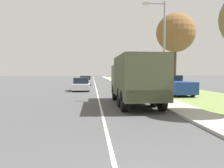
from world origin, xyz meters
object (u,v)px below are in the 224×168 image
object	(u,v)px
car_second_ahead	(85,81)
pickup_truck	(174,85)
military_truck	(135,78)
car_nearest_ahead	(81,85)
lamp_post	(162,42)

from	to	relation	value
car_second_ahead	pickup_truck	bearing A→B (deg)	-60.92
military_truck	car_nearest_ahead	distance (m)	12.01
car_nearest_ahead	car_second_ahead	world-z (taller)	car_second_ahead
car_second_ahead	lamp_post	distance (m)	21.21
military_truck	lamp_post	bearing A→B (deg)	40.50
military_truck	car_nearest_ahead	world-z (taller)	military_truck
car_nearest_ahead	lamp_post	bearing A→B (deg)	-55.97
lamp_post	car_second_ahead	bearing A→B (deg)	107.08
military_truck	pickup_truck	bearing A→B (deg)	51.32
military_truck	car_second_ahead	distance (m)	22.31
pickup_truck	military_truck	bearing A→B (deg)	-128.68
car_nearest_ahead	car_second_ahead	distance (m)	10.67
car_nearest_ahead	pickup_truck	size ratio (longest dim) A/B	0.74
car_nearest_ahead	pickup_truck	world-z (taller)	pickup_truck
pickup_truck	lamp_post	xyz separation A→B (m)	(-2.63, -4.21, 3.46)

